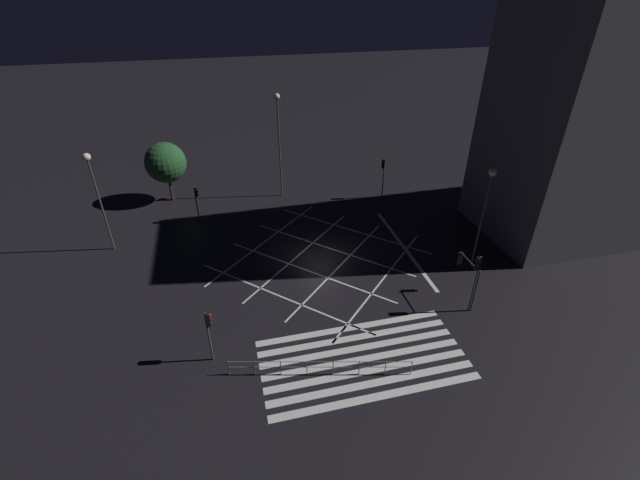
# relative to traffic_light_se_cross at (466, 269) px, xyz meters

# --- Properties ---
(ground_plane) EXTENTS (200.00, 200.00, 0.00)m
(ground_plane) POSITION_rel_traffic_light_se_cross_xyz_m (-8.50, 6.92, -2.45)
(ground_plane) COLOR black
(road_markings) EXTENTS (18.21, 22.79, 0.01)m
(road_markings) POSITION_rel_traffic_light_se_cross_xyz_m (-8.08, -0.35, -2.44)
(road_markings) COLOR silver
(road_markings) RESTS_ON ground_plane
(traffic_light_se_cross) EXTENTS (0.36, 2.64, 3.32)m
(traffic_light_se_cross) POSITION_rel_traffic_light_se_cross_xyz_m (0.00, 0.00, 0.00)
(traffic_light_se_cross) COLOR #424244
(traffic_light_se_cross) RESTS_ON ground_plane
(traffic_light_se_main) EXTENTS (0.39, 0.36, 4.42)m
(traffic_light_se_main) POSITION_rel_traffic_light_se_cross_xyz_m (-0.26, -1.42, 0.70)
(traffic_light_se_main) COLOR #424244
(traffic_light_se_main) RESTS_ON ground_plane
(traffic_light_nw_main) EXTENTS (0.39, 0.36, 3.51)m
(traffic_light_nw_main) POSITION_rel_traffic_light_se_cross_xyz_m (-17.73, 15.55, 0.07)
(traffic_light_nw_main) COLOR #424244
(traffic_light_nw_main) RESTS_ON ground_plane
(traffic_light_sw_main) EXTENTS (0.39, 0.36, 3.63)m
(traffic_light_sw_main) POSITION_rel_traffic_light_se_cross_xyz_m (-17.05, -1.71, 0.16)
(traffic_light_sw_main) COLOR #424244
(traffic_light_sw_main) RESTS_ON ground_plane
(traffic_light_ne_main) EXTENTS (0.39, 0.36, 4.16)m
(traffic_light_ne_main) POSITION_rel_traffic_light_se_cross_xyz_m (0.18, 16.21, 0.52)
(traffic_light_ne_main) COLOR #424244
(traffic_light_ne_main) RESTS_ON ground_plane
(street_lamp_east) EXTENTS (0.59, 0.59, 8.32)m
(street_lamp_east) POSITION_rel_traffic_light_se_cross_xyz_m (-24.73, 12.50, 3.81)
(street_lamp_east) COLOR #424244
(street_lamp_east) RESTS_ON ground_plane
(street_lamp_west) EXTENTS (0.56, 0.56, 8.16)m
(street_lamp_west) POSITION_rel_traffic_light_se_cross_xyz_m (2.75, 3.21, 3.57)
(street_lamp_west) COLOR #424244
(street_lamp_west) RESTS_ON ground_plane
(street_lamp_far) EXTENTS (0.56, 0.56, 10.22)m
(street_lamp_far) POSITION_rel_traffic_light_se_cross_xyz_m (-9.54, 19.11, 4.89)
(street_lamp_far) COLOR #424244
(street_lamp_far) RESTS_ON ground_plane
(street_tree_near) EXTENTS (3.89, 3.89, 5.94)m
(street_tree_near) POSITION_rel_traffic_light_se_cross_xyz_m (-20.40, 20.70, 1.54)
(street_tree_near) COLOR #38281C
(street_tree_near) RESTS_ON ground_plane
(pedestrian_railing) EXTENTS (10.10, 2.52, 1.05)m
(pedestrian_railing) POSITION_rel_traffic_light_se_cross_xyz_m (-11.25, -4.29, -1.77)
(pedestrian_railing) COLOR gray
(pedestrian_railing) RESTS_ON ground_plane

